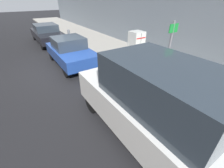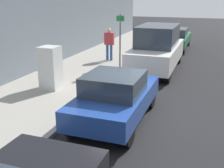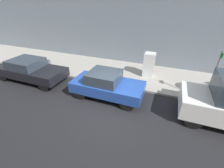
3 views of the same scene
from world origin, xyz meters
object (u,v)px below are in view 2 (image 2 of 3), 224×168
object	(u,v)px
parked_sedan_green	(174,38)
parked_van_white	(157,48)
street_sign_post	(120,40)
pedestrian_walking_far	(109,42)
parked_hatchback_blue	(116,97)
discarded_refrigerator	(50,68)

from	to	relation	value
parked_sedan_green	parked_van_white	bearing A→B (deg)	-90.00
street_sign_post	parked_van_white	world-z (taller)	street_sign_post
pedestrian_walking_far	street_sign_post	bearing A→B (deg)	153.31
parked_van_white	parked_sedan_green	xyz separation A→B (m)	(0.00, 5.89, -0.32)
parked_hatchback_blue	parked_sedan_green	distance (m)	12.03
parked_van_white	parked_sedan_green	bearing A→B (deg)	90.00
discarded_refrigerator	street_sign_post	xyz separation A→B (m)	(1.65, 3.30, 0.65)
street_sign_post	pedestrian_walking_far	distance (m)	2.31
parked_van_white	street_sign_post	bearing A→B (deg)	-142.76
parked_van_white	discarded_refrigerator	bearing A→B (deg)	-125.36
discarded_refrigerator	street_sign_post	distance (m)	3.75
parked_hatchback_blue	parked_van_white	bearing A→B (deg)	90.00
parked_sedan_green	parked_hatchback_blue	bearing A→B (deg)	-90.00
street_sign_post	parked_hatchback_blue	world-z (taller)	street_sign_post
discarded_refrigerator	parked_van_white	size ratio (longest dim) A/B	0.31
discarded_refrigerator	pedestrian_walking_far	xyz separation A→B (m)	(0.43, 5.21, 0.20)
street_sign_post	parked_sedan_green	xyz separation A→B (m)	(1.50, 7.04, -0.82)
discarded_refrigerator	parked_hatchback_blue	xyz separation A→B (m)	(3.15, -1.69, -0.18)
parked_hatchback_blue	parked_van_white	world-z (taller)	parked_van_white
pedestrian_walking_far	parked_van_white	xyz separation A→B (m)	(2.73, -0.76, -0.04)
parked_sedan_green	pedestrian_walking_far	bearing A→B (deg)	-118.00
discarded_refrigerator	pedestrian_walking_far	distance (m)	5.23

